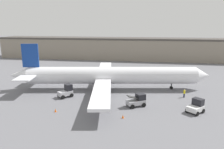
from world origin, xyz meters
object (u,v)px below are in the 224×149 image
(belt_loader_truck, at_px, (137,100))
(pushback_tug, at_px, (196,106))
(baggage_tug, at_px, (66,92))
(ground_crew_worker, at_px, (184,93))
(airplane, at_px, (108,76))
(safety_cone_far, at_px, (123,116))
(safety_cone_near, at_px, (55,110))

(belt_loader_truck, height_order, pushback_tug, pushback_tug)
(baggage_tug, xyz_separation_m, pushback_tug, (23.89, -3.98, -0.09))
(ground_crew_worker, relative_size, baggage_tug, 0.52)
(baggage_tug, distance_m, belt_loader_truck, 14.44)
(baggage_tug, xyz_separation_m, belt_loader_truck, (14.18, -2.74, -0.07))
(ground_crew_worker, bearing_deg, airplane, -81.00)
(airplane, height_order, baggage_tug, airplane)
(baggage_tug, distance_m, safety_cone_far, 14.75)
(belt_loader_truck, distance_m, pushback_tug, 9.79)
(ground_crew_worker, relative_size, pushback_tug, 0.50)
(ground_crew_worker, relative_size, safety_cone_near, 3.06)
(pushback_tug, bearing_deg, airplane, 98.95)
(baggage_tug, relative_size, pushback_tug, 0.96)
(airplane, relative_size, ground_crew_worker, 26.05)
(ground_crew_worker, bearing_deg, belt_loader_truck, -35.50)
(baggage_tug, height_order, pushback_tug, baggage_tug)
(baggage_tug, bearing_deg, safety_cone_near, -131.86)
(safety_cone_far, bearing_deg, safety_cone_near, 176.92)
(airplane, bearing_deg, pushback_tug, -41.46)
(ground_crew_worker, bearing_deg, pushback_tug, 25.33)
(airplane, xyz_separation_m, safety_cone_far, (5.04, -14.67, -2.83))
(airplane, height_order, pushback_tug, airplane)
(airplane, bearing_deg, safety_cone_far, -80.29)
(airplane, bearing_deg, safety_cone_near, -123.36)
(pushback_tug, height_order, safety_cone_far, pushback_tug)
(belt_loader_truck, bearing_deg, pushback_tug, -38.46)
(ground_crew_worker, height_order, safety_cone_near, ground_crew_worker)
(pushback_tug, xyz_separation_m, safety_cone_near, (-22.96, -3.56, -0.77))
(airplane, distance_m, ground_crew_worker, 16.38)
(ground_crew_worker, height_order, pushback_tug, pushback_tug)
(belt_loader_truck, bearing_deg, airplane, 95.71)
(baggage_tug, bearing_deg, pushback_tug, -58.33)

